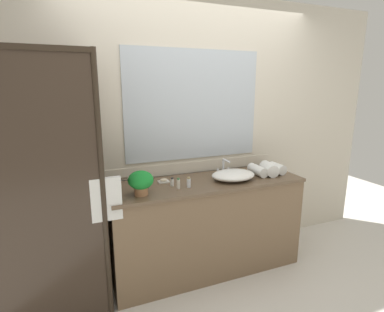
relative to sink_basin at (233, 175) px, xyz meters
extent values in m
plane|color=silver|center=(-0.24, 0.06, -0.94)|extent=(8.00, 8.00, 0.00)
cube|color=beige|center=(-0.24, 0.40, 0.36)|extent=(4.40, 0.05, 2.60)
cube|color=beige|center=(-0.24, 0.37, 0.01)|extent=(1.80, 0.01, 0.11)
cube|color=silver|center=(-0.24, 0.37, 0.63)|extent=(1.37, 0.01, 1.05)
cube|color=brown|center=(-0.24, 0.07, -0.51)|extent=(1.80, 0.56, 0.87)
cube|color=brown|center=(-0.24, 0.06, -0.06)|extent=(1.80, 0.58, 0.03)
cylinder|color=#2D2319|center=(-1.19, -0.21, 0.06)|extent=(0.04, 0.04, 2.00)
cube|color=#2D2319|center=(-1.69, -0.21, 1.04)|extent=(1.00, 0.04, 0.04)
cube|color=#382B21|center=(-1.69, -0.21, 0.06)|extent=(0.96, 0.01, 1.96)
cube|color=#382B21|center=(-1.19, 0.07, 0.06)|extent=(0.01, 0.57, 1.96)
cylinder|color=#2D2319|center=(-1.17, -0.20, 0.15)|extent=(0.32, 0.02, 0.02)
cube|color=white|center=(-1.17, -0.20, 0.01)|extent=(0.22, 0.04, 0.33)
ellipsoid|color=white|center=(0.00, 0.00, 0.00)|extent=(0.42, 0.32, 0.09)
cube|color=silver|center=(0.00, 0.20, -0.04)|extent=(0.17, 0.04, 0.02)
cylinder|color=silver|center=(0.00, 0.20, 0.04)|extent=(0.02, 0.02, 0.13)
cylinder|color=silver|center=(0.00, 0.14, 0.11)|extent=(0.02, 0.12, 0.02)
cylinder|color=silver|center=(-0.06, 0.20, -0.01)|extent=(0.02, 0.02, 0.04)
cylinder|color=silver|center=(0.06, 0.20, -0.01)|extent=(0.02, 0.02, 0.04)
cylinder|color=#B77A51|center=(-0.89, -0.07, -0.01)|extent=(0.11, 0.11, 0.06)
ellipsoid|color=#19812C|center=(-0.89, -0.07, 0.08)|extent=(0.20, 0.20, 0.15)
cube|color=silver|center=(-0.63, 0.17, -0.04)|extent=(0.10, 0.07, 0.01)
ellipsoid|color=beige|center=(-0.63, 0.17, -0.02)|extent=(0.07, 0.04, 0.02)
cylinder|color=white|center=(-0.59, 0.05, -0.01)|extent=(0.03, 0.03, 0.06)
cylinder|color=black|center=(-0.59, 0.05, 0.02)|extent=(0.02, 0.02, 0.01)
cylinder|color=silver|center=(-0.56, -0.05, 0.00)|extent=(0.03, 0.03, 0.08)
cylinder|color=#2D6638|center=(-0.56, -0.05, 0.04)|extent=(0.02, 0.02, 0.01)
cylinder|color=silver|center=(-0.46, -0.04, -0.01)|extent=(0.03, 0.03, 0.08)
cylinder|color=#9E895B|center=(-0.46, -0.04, 0.04)|extent=(0.03, 0.03, 0.01)
cylinder|color=white|center=(0.52, 0.02, 0.01)|extent=(0.10, 0.19, 0.10)
cylinder|color=white|center=(0.41, 0.01, 0.02)|extent=(0.17, 0.25, 0.12)
cylinder|color=white|center=(0.30, 0.04, 0.00)|extent=(0.10, 0.23, 0.10)
camera|label=1|loc=(-1.37, -2.33, 0.81)|focal=27.98mm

